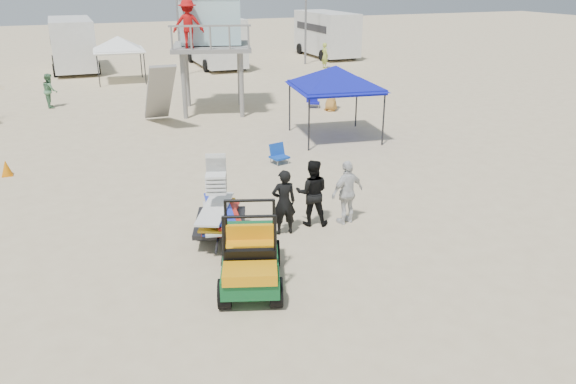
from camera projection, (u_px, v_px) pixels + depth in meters
name	position (u px, v px, depth m)	size (l,w,h in m)	color
ground	(323.00, 316.00, 10.37)	(140.00, 140.00, 0.00)	beige
utility_cart	(250.00, 251.00, 11.11)	(1.75, 2.45, 1.68)	#0C5023
surf_trailer	(219.00, 210.00, 13.14)	(1.63, 2.25, 1.82)	black
man_left	(284.00, 202.00, 13.38)	(0.59, 0.39, 1.63)	black
man_mid	(312.00, 193.00, 13.88)	(0.82, 0.64, 1.69)	black
man_right	(347.00, 192.00, 13.96)	(0.96, 0.40, 1.64)	silver
lifeguard_tower	(207.00, 20.00, 24.42)	(4.13, 4.13, 5.37)	gray
canopy_blue	(336.00, 69.00, 20.71)	(3.36, 3.36, 3.15)	black
canopy_white_c	(118.00, 39.00, 31.87)	(2.82, 2.82, 3.00)	black
cone_near	(6.00, 168.00, 17.48)	(0.34, 0.34, 0.50)	orange
beach_chair_b	(278.00, 154.00, 18.67)	(0.64, 0.70, 0.64)	#0F3EAB
beach_chair_c	(313.00, 101.00, 26.47)	(0.70, 0.77, 0.64)	#0E109C
rv_mid_left	(72.00, 42.00, 35.92)	(2.65, 6.50, 3.25)	silver
rv_mid_right	(215.00, 39.00, 37.74)	(2.64, 7.00, 3.25)	silver
rv_far_right	(326.00, 32.00, 42.15)	(2.64, 6.60, 3.25)	silver
light_pole_left	(177.00, 8.00, 33.31)	(0.14, 0.14, 8.00)	slate
light_pole_right	(306.00, 4.00, 37.72)	(0.14, 0.14, 8.00)	slate
distant_beachgoers	(231.00, 82.00, 28.24)	(17.55, 12.11, 1.74)	#ABBE47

